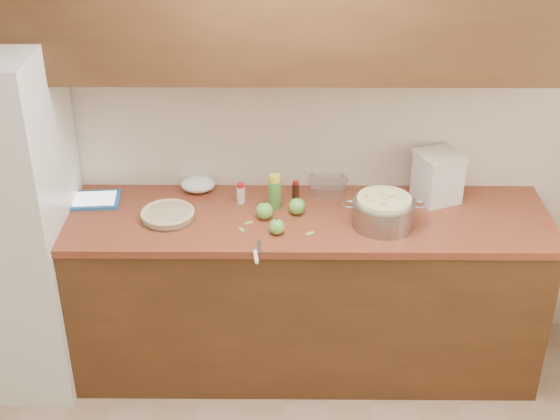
{
  "coord_description": "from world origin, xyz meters",
  "views": [
    {
      "loc": [
        -0.01,
        -1.89,
        2.86
      ],
      "look_at": [
        -0.03,
        1.43,
        0.98
      ],
      "focal_mm": 50.0,
      "sensor_mm": 36.0,
      "label": 1
    }
  ],
  "objects_px": {
    "colander": "(383,212)",
    "flour_canister": "(438,176)",
    "tablet": "(95,200)",
    "pie": "(168,215)"
  },
  "relations": [
    {
      "from": "colander",
      "to": "flour_canister",
      "type": "height_order",
      "value": "flour_canister"
    },
    {
      "from": "colander",
      "to": "tablet",
      "type": "distance_m",
      "value": 1.48
    },
    {
      "from": "flour_canister",
      "to": "tablet",
      "type": "distance_m",
      "value": 1.76
    },
    {
      "from": "pie",
      "to": "flour_canister",
      "type": "xyz_separation_m",
      "value": [
        1.36,
        0.21,
        0.11
      ]
    },
    {
      "from": "colander",
      "to": "tablet",
      "type": "height_order",
      "value": "colander"
    },
    {
      "from": "flour_canister",
      "to": "tablet",
      "type": "bearing_deg",
      "value": -178.72
    },
    {
      "from": "colander",
      "to": "flour_canister",
      "type": "bearing_deg",
      "value": 41.04
    },
    {
      "from": "pie",
      "to": "tablet",
      "type": "distance_m",
      "value": 0.44
    },
    {
      "from": "pie",
      "to": "tablet",
      "type": "height_order",
      "value": "pie"
    },
    {
      "from": "colander",
      "to": "tablet",
      "type": "relative_size",
      "value": 1.49
    }
  ]
}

